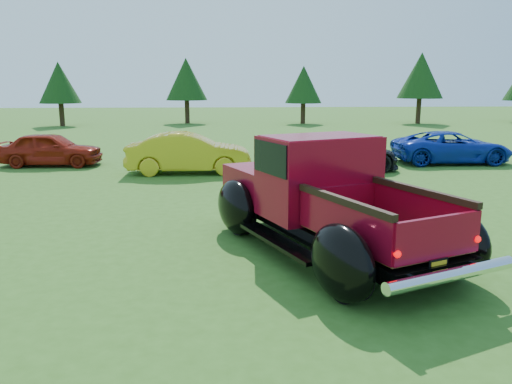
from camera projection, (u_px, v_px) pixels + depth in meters
ground at (245, 248)px, 9.21m from camera, size 120.00×120.00×0.00m
tree_west at (59, 83)px, 36.00m from camera, size 2.94×2.94×4.60m
tree_mid_left at (186, 79)px, 38.52m from camera, size 3.20×3.20×5.00m
tree_mid_right at (304, 85)px, 38.26m from camera, size 2.82×2.82×4.40m
tree_east at (421, 76)px, 38.25m from camera, size 3.46×3.46×5.40m
pickup_truck at (318, 195)px, 9.10m from camera, size 4.20×5.91×2.06m
show_car_red at (51, 149)px, 18.44m from camera, size 3.74×1.65×1.25m
show_car_yellow at (189, 153)px, 16.90m from camera, size 4.17×1.46×1.37m
show_car_grey at (334, 152)px, 17.26m from camera, size 4.79×2.62×1.32m
show_car_blue at (452, 147)px, 19.09m from camera, size 4.42×2.08×1.22m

